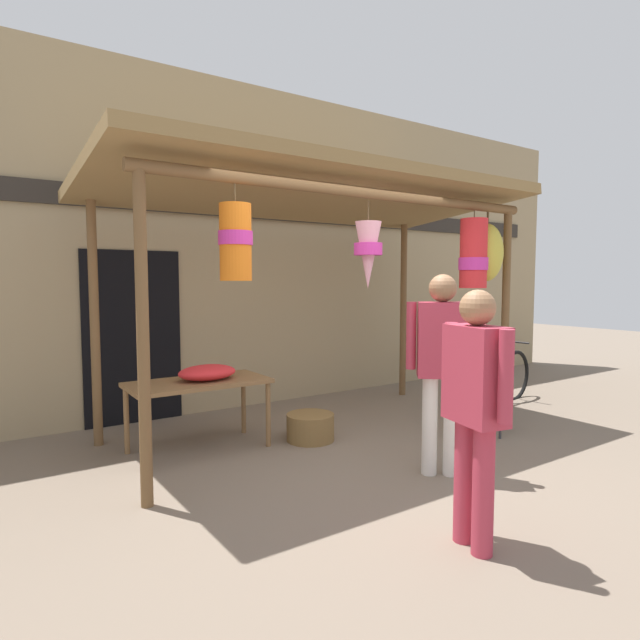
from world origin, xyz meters
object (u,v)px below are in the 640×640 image
at_px(wicker_basket_by_table, 310,427).
at_px(parked_bicycle, 496,379).
at_px(vendor_in_orange, 442,357).
at_px(flower_heap_on_table, 209,372).
at_px(folding_chair, 485,388).
at_px(customer_foreground, 476,398).
at_px(display_table, 198,388).

distance_m(wicker_basket_by_table, parked_bicycle, 2.87).
distance_m(parked_bicycle, vendor_in_orange, 2.87).
relative_size(flower_heap_on_table, folding_chair, 0.68).
distance_m(folding_chair, customer_foreground, 2.58).
height_order(flower_heap_on_table, vendor_in_orange, vendor_in_orange).
distance_m(display_table, flower_heap_on_table, 0.18).
bearing_deg(flower_heap_on_table, vendor_in_orange, -51.90).
relative_size(display_table, vendor_in_orange, 0.78).
xyz_separation_m(wicker_basket_by_table, customer_foreground, (-0.35, -2.39, 0.81)).
bearing_deg(parked_bicycle, wicker_basket_by_table, 177.93).
bearing_deg(customer_foreground, display_table, 104.78).
xyz_separation_m(flower_heap_on_table, vendor_in_orange, (1.37, -1.75, 0.25)).
xyz_separation_m(display_table, parked_bicycle, (3.94, -0.45, -0.27)).
height_order(flower_heap_on_table, folding_chair, folding_chair).
relative_size(folding_chair, parked_bicycle, 0.48).
bearing_deg(display_table, wicker_basket_by_table, -18.11).
bearing_deg(vendor_in_orange, parked_bicycle, 28.07).
xyz_separation_m(flower_heap_on_table, folding_chair, (2.66, -1.19, -0.26)).
distance_m(display_table, parked_bicycle, 3.97).
relative_size(wicker_basket_by_table, parked_bicycle, 0.28).
bearing_deg(parked_bicycle, folding_chair, -147.21).
relative_size(wicker_basket_by_table, customer_foreground, 0.31).
bearing_deg(folding_chair, flower_heap_on_table, 155.84).
xyz_separation_m(folding_chair, wicker_basket_by_table, (-1.69, 0.86, -0.36)).
bearing_deg(folding_chair, customer_foreground, -143.13).
height_order(wicker_basket_by_table, parked_bicycle, parked_bicycle).
bearing_deg(customer_foreground, parked_bicycle, 35.42).
bearing_deg(flower_heap_on_table, display_table, 167.69).
bearing_deg(parked_bicycle, flower_heap_on_table, 173.58).
relative_size(flower_heap_on_table, wicker_basket_by_table, 1.15).
bearing_deg(wicker_basket_by_table, flower_heap_on_table, 161.32).
distance_m(folding_chair, parked_bicycle, 1.41).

